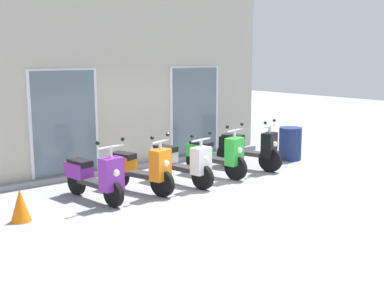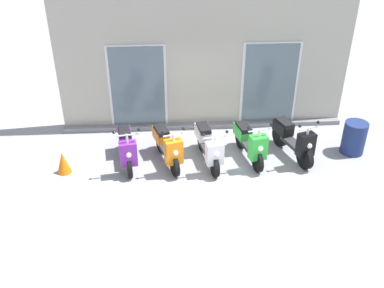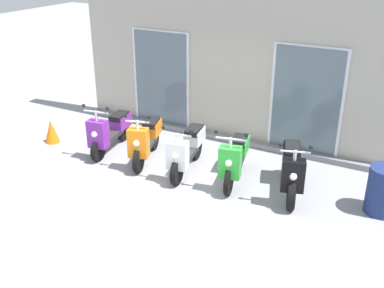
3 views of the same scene
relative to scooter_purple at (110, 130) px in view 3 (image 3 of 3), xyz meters
name	(u,v)px [view 3 (image 3 of 3)]	position (x,y,z in m)	size (l,w,h in m)	color
ground_plane	(164,193)	(1.93, -1.02, -0.46)	(40.00, 40.00, 0.00)	#939399
storefront_facade	(233,49)	(1.93, 1.87, 1.55)	(7.40, 0.50, 4.17)	#B2AD9E
scooter_purple	(110,130)	(0.00, 0.00, 0.00)	(0.63, 1.56, 1.18)	black
scooter_orange	(146,139)	(0.93, -0.04, 0.01)	(0.75, 1.55, 1.16)	black
scooter_white	(187,149)	(1.88, -0.06, 0.00)	(0.66, 1.63, 1.11)	black
scooter_green	(235,158)	(2.86, 0.00, 0.02)	(0.69, 1.56, 1.18)	black
scooter_black	(292,169)	(3.91, 0.06, 0.01)	(0.78, 1.57, 1.16)	black
trash_bin	(384,190)	(5.43, 0.15, -0.05)	(0.56, 0.56, 0.81)	navy
traffic_cone	(51,131)	(-1.42, -0.28, -0.20)	(0.32, 0.32, 0.52)	orange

